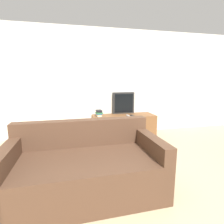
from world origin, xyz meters
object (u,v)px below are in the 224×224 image
(tv_stand, at_px, (124,125))
(couch, at_px, (86,169))
(remote_secondary, at_px, (132,116))
(book_stack, at_px, (99,113))
(television, at_px, (123,103))
(remote_on_stand, at_px, (128,116))

(tv_stand, xyz_separation_m, couch, (-1.10, -2.04, 0.03))
(tv_stand, bearing_deg, remote_secondary, -46.08)
(couch, relative_size, book_stack, 8.52)
(television, distance_m, couch, 2.59)
(tv_stand, height_order, couch, couch)
(couch, distance_m, remote_on_stand, 2.22)
(tv_stand, height_order, book_stack, book_stack)
(television, height_order, remote_secondary, television)
(television, xyz_separation_m, book_stack, (-0.67, -0.20, -0.20))
(remote_on_stand, bearing_deg, television, 90.71)
(couch, bearing_deg, remote_secondary, 55.40)
(remote_secondary, bearing_deg, tv_stand, 133.92)
(couch, height_order, remote_secondary, couch)
(television, relative_size, remote_secondary, 3.44)
(book_stack, height_order, remote_secondary, book_stack)
(book_stack, bearing_deg, remote_on_stand, -14.63)
(tv_stand, distance_m, television, 0.58)
(tv_stand, bearing_deg, book_stack, 177.60)
(book_stack, height_order, remote_on_stand, book_stack)
(book_stack, distance_m, remote_on_stand, 0.70)
(book_stack, xyz_separation_m, remote_secondary, (0.77, -0.19, -0.06))
(couch, height_order, book_stack, couch)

